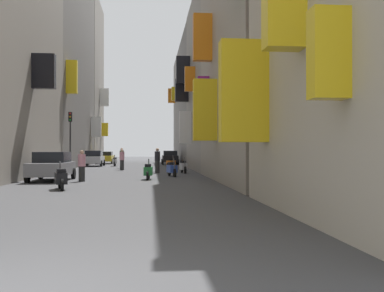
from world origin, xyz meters
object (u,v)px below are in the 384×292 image
(scooter_silver, at_px, (183,166))
(pedestrian_near_right, at_px, (122,158))
(parked_car_grey, at_px, (52,166))
(scooter_green, at_px, (148,171))
(pedestrian_near_left, at_px, (122,160))
(scooter_white, at_px, (115,161))
(parked_car_black, at_px, (170,157))
(scooter_black, at_px, (61,178))
(parked_car_yellow, at_px, (105,157))
(parked_car_silver, at_px, (94,158))
(scooter_blue, at_px, (172,169))
(pedestrian_far_away, at_px, (82,166))
(scooter_orange, at_px, (171,163))
(pedestrian_crossing, at_px, (157,161))
(traffic_light_near_corner, at_px, (70,131))

(scooter_silver, relative_size, pedestrian_near_right, 1.03)
(parked_car_grey, height_order, scooter_green, parked_car_grey)
(parked_car_grey, relative_size, pedestrian_near_left, 2.51)
(scooter_white, bearing_deg, parked_car_black, 37.79)
(scooter_black, bearing_deg, pedestrian_near_right, 86.88)
(parked_car_yellow, relative_size, scooter_silver, 2.24)
(scooter_white, height_order, scooter_silver, same)
(parked_car_grey, distance_m, pedestrian_near_left, 12.22)
(parked_car_grey, xyz_separation_m, scooter_green, (5.01, 0.44, -0.32))
(parked_car_grey, xyz_separation_m, parked_car_silver, (-0.44, 21.11, 0.01))
(scooter_blue, bearing_deg, parked_car_black, 87.79)
(pedestrian_near_right, bearing_deg, pedestrian_far_away, -93.55)
(scooter_black, xyz_separation_m, scooter_white, (0.12, 26.32, 0.00))
(scooter_white, bearing_deg, scooter_orange, -47.85)
(scooter_black, bearing_deg, pedestrian_crossing, 71.99)
(pedestrian_crossing, height_order, traffic_light_near_corner, traffic_light_near_corner)
(parked_car_grey, bearing_deg, scooter_green, 5.07)
(pedestrian_near_right, bearing_deg, scooter_white, 100.61)
(scooter_blue, bearing_deg, traffic_light_near_corner, 131.52)
(parked_car_silver, distance_m, traffic_light_near_corner, 9.69)
(scooter_green, height_order, pedestrian_far_away, pedestrian_far_away)
(parked_car_silver, height_order, scooter_green, parked_car_silver)
(pedestrian_crossing, relative_size, pedestrian_near_right, 0.98)
(parked_car_silver, xyz_separation_m, pedestrian_crossing, (6.05, -13.91, 0.07))
(scooter_black, distance_m, scooter_orange, 21.18)
(scooter_black, height_order, traffic_light_near_corner, traffic_light_near_corner)
(scooter_green, relative_size, scooter_blue, 1.01)
(scooter_green, xyz_separation_m, scooter_blue, (1.42, 2.76, -0.00))
(parked_car_grey, bearing_deg, parked_car_silver, 91.19)
(parked_car_yellow, xyz_separation_m, traffic_light_near_corner, (-1.01, -17.30, 2.34))
(parked_car_silver, distance_m, pedestrian_crossing, 15.17)
(scooter_green, xyz_separation_m, scooter_orange, (1.91, 14.62, 0.00))
(scooter_blue, relative_size, pedestrian_near_right, 1.04)
(scooter_green, xyz_separation_m, pedestrian_near_left, (-2.12, 11.43, 0.36))
(parked_car_silver, height_order, scooter_orange, parked_car_silver)
(scooter_white, relative_size, pedestrian_far_away, 1.17)
(parked_car_black, height_order, pedestrian_near_left, pedestrian_near_left)
(parked_car_black, height_order, scooter_silver, parked_car_black)
(pedestrian_near_right, xyz_separation_m, pedestrian_far_away, (-1.00, -16.20, -0.10))
(scooter_silver, distance_m, traffic_light_near_corner, 10.09)
(scooter_green, relative_size, scooter_silver, 1.02)
(scooter_black, relative_size, scooter_orange, 0.97)
(scooter_silver, height_order, pedestrian_near_left, pedestrian_near_left)
(scooter_blue, height_order, scooter_black, same)
(pedestrian_near_right, bearing_deg, parked_car_black, 64.76)
(pedestrian_crossing, bearing_deg, parked_car_grey, -127.91)
(parked_car_silver, relative_size, pedestrian_near_right, 2.27)
(parked_car_black, height_order, pedestrian_crossing, pedestrian_crossing)
(scooter_silver, distance_m, pedestrian_near_right, 9.71)
(pedestrian_near_left, bearing_deg, scooter_black, -94.56)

